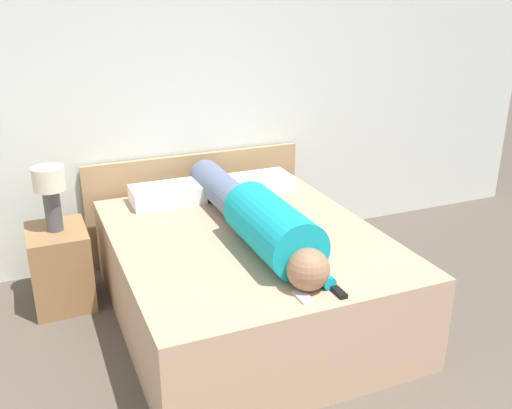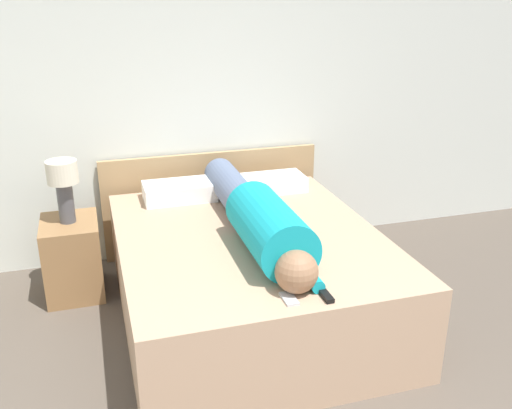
{
  "view_description": "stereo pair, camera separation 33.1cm",
  "coord_description": "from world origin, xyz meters",
  "px_view_note": "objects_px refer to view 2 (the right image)",
  "views": [
    {
      "loc": [
        -1.24,
        -0.56,
        2.01
      ],
      "look_at": [
        -0.04,
        2.29,
        0.83
      ],
      "focal_mm": 40.0,
      "sensor_mm": 36.0,
      "label": 1
    },
    {
      "loc": [
        -0.93,
        -0.67,
        2.01
      ],
      "look_at": [
        -0.04,
        2.29,
        0.83
      ],
      "focal_mm": 40.0,
      "sensor_mm": 36.0,
      "label": 2
    }
  ],
  "objects_px": {
    "person_lying": "(258,217)",
    "cell_phone": "(289,299)",
    "table_lamp": "(63,182)",
    "pillow_near_headboard": "(179,191)",
    "nightstand": "(73,257)",
    "pillow_second": "(272,183)",
    "tv_remote": "(325,294)",
    "bed": "(249,276)"
  },
  "relations": [
    {
      "from": "person_lying",
      "to": "cell_phone",
      "type": "bearing_deg",
      "value": -94.87
    },
    {
      "from": "table_lamp",
      "to": "pillow_near_headboard",
      "type": "xyz_separation_m",
      "value": [
        0.77,
        0.09,
        -0.17
      ]
    },
    {
      "from": "nightstand",
      "to": "cell_phone",
      "type": "distance_m",
      "value": 1.83
    },
    {
      "from": "table_lamp",
      "to": "nightstand",
      "type": "bearing_deg",
      "value": -63.43
    },
    {
      "from": "person_lying",
      "to": "nightstand",
      "type": "bearing_deg",
      "value": 146.65
    },
    {
      "from": "pillow_second",
      "to": "tv_remote",
      "type": "xyz_separation_m",
      "value": [
        -0.25,
        -1.58,
        -0.04
      ]
    },
    {
      "from": "person_lying",
      "to": "cell_phone",
      "type": "height_order",
      "value": "person_lying"
    },
    {
      "from": "pillow_second",
      "to": "tv_remote",
      "type": "height_order",
      "value": "pillow_second"
    },
    {
      "from": "pillow_near_headboard",
      "to": "pillow_second",
      "type": "xyz_separation_m",
      "value": [
        0.7,
        0.0,
        -0.01
      ]
    },
    {
      "from": "cell_phone",
      "to": "bed",
      "type": "bearing_deg",
      "value": 87.7
    },
    {
      "from": "pillow_second",
      "to": "nightstand",
      "type": "bearing_deg",
      "value": -176.38
    },
    {
      "from": "cell_phone",
      "to": "pillow_second",
      "type": "bearing_deg",
      "value": 74.69
    },
    {
      "from": "pillow_second",
      "to": "pillow_near_headboard",
      "type": "bearing_deg",
      "value": 180.0
    },
    {
      "from": "bed",
      "to": "table_lamp",
      "type": "xyz_separation_m",
      "value": [
        -1.08,
        0.65,
        0.53
      ]
    },
    {
      "from": "table_lamp",
      "to": "pillow_second",
      "type": "bearing_deg",
      "value": 3.62
    },
    {
      "from": "tv_remote",
      "to": "cell_phone",
      "type": "distance_m",
      "value": 0.18
    },
    {
      "from": "tv_remote",
      "to": "cell_phone",
      "type": "height_order",
      "value": "tv_remote"
    },
    {
      "from": "pillow_second",
      "to": "tv_remote",
      "type": "relative_size",
      "value": 3.2
    },
    {
      "from": "nightstand",
      "to": "tv_remote",
      "type": "height_order",
      "value": "tv_remote"
    },
    {
      "from": "table_lamp",
      "to": "cell_phone",
      "type": "height_order",
      "value": "table_lamp"
    },
    {
      "from": "table_lamp",
      "to": "pillow_second",
      "type": "relative_size",
      "value": 0.89
    },
    {
      "from": "table_lamp",
      "to": "pillow_near_headboard",
      "type": "relative_size",
      "value": 0.84
    },
    {
      "from": "nightstand",
      "to": "pillow_second",
      "type": "relative_size",
      "value": 1.11
    },
    {
      "from": "nightstand",
      "to": "pillow_near_headboard",
      "type": "distance_m",
      "value": 0.86
    },
    {
      "from": "table_lamp",
      "to": "tv_remote",
      "type": "height_order",
      "value": "table_lamp"
    },
    {
      "from": "nightstand",
      "to": "tv_remote",
      "type": "distance_m",
      "value": 1.95
    },
    {
      "from": "bed",
      "to": "cell_phone",
      "type": "bearing_deg",
      "value": -92.3
    },
    {
      "from": "bed",
      "to": "nightstand",
      "type": "relative_size",
      "value": 3.61
    },
    {
      "from": "nightstand",
      "to": "cell_phone",
      "type": "relative_size",
      "value": 4.11
    },
    {
      "from": "person_lying",
      "to": "pillow_second",
      "type": "distance_m",
      "value": 0.91
    },
    {
      "from": "table_lamp",
      "to": "person_lying",
      "type": "distance_m",
      "value": 1.33
    },
    {
      "from": "pillow_second",
      "to": "cell_phone",
      "type": "height_order",
      "value": "pillow_second"
    },
    {
      "from": "bed",
      "to": "pillow_near_headboard",
      "type": "bearing_deg",
      "value": 112.64
    },
    {
      "from": "pillow_second",
      "to": "table_lamp",
      "type": "bearing_deg",
      "value": -176.38
    },
    {
      "from": "bed",
      "to": "pillow_second",
      "type": "xyz_separation_m",
      "value": [
        0.39,
        0.74,
        0.35
      ]
    },
    {
      "from": "person_lying",
      "to": "cell_phone",
      "type": "distance_m",
      "value": 0.74
    },
    {
      "from": "table_lamp",
      "to": "pillow_second",
      "type": "height_order",
      "value": "table_lamp"
    },
    {
      "from": "tv_remote",
      "to": "table_lamp",
      "type": "bearing_deg",
      "value": 129.63
    },
    {
      "from": "table_lamp",
      "to": "cell_phone",
      "type": "xyz_separation_m",
      "value": [
        1.05,
        -1.46,
        -0.23
      ]
    },
    {
      "from": "cell_phone",
      "to": "table_lamp",
      "type": "bearing_deg",
      "value": 125.68
    },
    {
      "from": "pillow_near_headboard",
      "to": "pillow_second",
      "type": "distance_m",
      "value": 0.7
    },
    {
      "from": "bed",
      "to": "cell_phone",
      "type": "distance_m",
      "value": 0.87
    }
  ]
}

